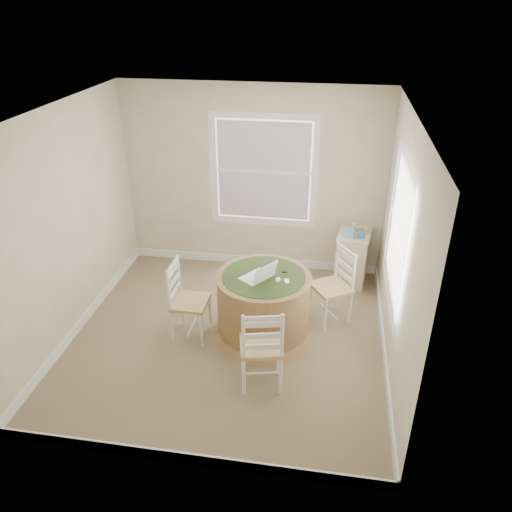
# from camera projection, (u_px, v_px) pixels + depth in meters

# --- Properties ---
(room) EXTENTS (3.64, 3.64, 2.64)m
(room) POSITION_uv_depth(u_px,v_px,m) (243.00, 233.00, 5.38)
(room) COLOR #7A674D
(room) RESTS_ON ground
(round_table) EXTENTS (1.26, 1.26, 0.78)m
(round_table) POSITION_uv_depth(u_px,v_px,m) (264.00, 303.00, 5.76)
(round_table) COLOR olive
(round_table) RESTS_ON ground
(chair_left) EXTENTS (0.40, 0.42, 0.95)m
(chair_left) POSITION_uv_depth(u_px,v_px,m) (190.00, 302.00, 5.68)
(chair_left) COLOR white
(chair_left) RESTS_ON ground
(chair_near) EXTENTS (0.50, 0.48, 0.95)m
(chair_near) POSITION_uv_depth(u_px,v_px,m) (261.00, 346.00, 4.98)
(chair_near) COLOR white
(chair_near) RESTS_ON ground
(chair_right) EXTENTS (0.57, 0.57, 0.95)m
(chair_right) POSITION_uv_depth(u_px,v_px,m) (331.00, 287.00, 5.95)
(chair_right) COLOR white
(chair_right) RESTS_ON ground
(laptop) EXTENTS (0.44, 0.45, 0.24)m
(laptop) POSITION_uv_depth(u_px,v_px,m) (258.00, 276.00, 5.53)
(laptop) COLOR white
(laptop) RESTS_ON round_table
(mouse) EXTENTS (0.09, 0.11, 0.03)m
(mouse) POSITION_uv_depth(u_px,v_px,m) (278.00, 280.00, 5.50)
(mouse) COLOR white
(mouse) RESTS_ON round_table
(phone) EXTENTS (0.07, 0.10, 0.02)m
(phone) POSITION_uv_depth(u_px,v_px,m) (287.00, 281.00, 5.49)
(phone) COLOR #B7BABF
(phone) RESTS_ON round_table
(keys) EXTENTS (0.07, 0.07, 0.02)m
(keys) POSITION_uv_depth(u_px,v_px,m) (284.00, 272.00, 5.67)
(keys) COLOR black
(keys) RESTS_ON round_table
(corner_chest) EXTENTS (0.49, 0.62, 0.75)m
(corner_chest) POSITION_uv_depth(u_px,v_px,m) (352.00, 257.00, 6.83)
(corner_chest) COLOR beige
(corner_chest) RESTS_ON ground
(tissue_box) EXTENTS (0.13, 0.13, 0.10)m
(tissue_box) POSITION_uv_depth(u_px,v_px,m) (349.00, 233.00, 6.54)
(tissue_box) COLOR #5DB0D5
(tissue_box) RESTS_ON corner_chest
(box_yellow) EXTENTS (0.16, 0.12, 0.06)m
(box_yellow) POSITION_uv_depth(u_px,v_px,m) (361.00, 229.00, 6.68)
(box_yellow) COLOR #E1AD4F
(box_yellow) RESTS_ON corner_chest
(box_blue) EXTENTS (0.09, 0.09, 0.12)m
(box_blue) POSITION_uv_depth(u_px,v_px,m) (361.00, 233.00, 6.50)
(box_blue) COLOR #34619E
(box_blue) RESTS_ON corner_chest
(cup_cream) EXTENTS (0.07, 0.07, 0.09)m
(cup_cream) POSITION_uv_depth(u_px,v_px,m) (354.00, 226.00, 6.73)
(cup_cream) COLOR beige
(cup_cream) RESTS_ON corner_chest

